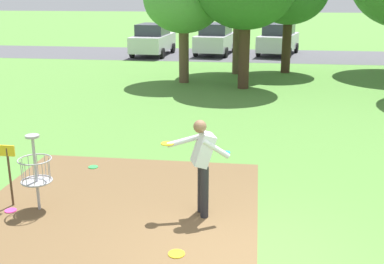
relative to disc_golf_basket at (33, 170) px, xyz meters
name	(u,v)px	position (x,y,z in m)	size (l,w,h in m)	color
ground_plane	(241,261)	(3.69, -1.22, -0.75)	(160.00, 160.00, 0.00)	#518438
dirt_tee_pad	(119,206)	(1.43, 0.33, -0.75)	(4.99, 4.92, 0.01)	brown
disc_golf_basket	(33,170)	(0.00, 0.00, 0.00)	(0.98, 0.58, 1.39)	#9E9EA3
player_throwing	(202,161)	(2.96, 0.19, 0.23)	(1.17, 0.47, 1.71)	#232328
frisbee_by_tee	(32,184)	(-0.57, 1.03, -0.74)	(0.24, 0.24, 0.02)	red
frisbee_mid_grass	(226,152)	(3.16, 3.51, -0.74)	(0.21, 0.21, 0.02)	#1E93DB
frisbee_far_left	(11,211)	(-0.42, -0.14, -0.74)	(0.21, 0.21, 0.02)	#E53D99
frisbee_far_right	(93,167)	(0.32, 2.13, -0.74)	(0.22, 0.22, 0.02)	green
frisbee_scattered_a	(176,254)	(2.74, -1.17, -0.74)	(0.25, 0.25, 0.02)	gold
parking_lot_strip	(255,55)	(3.69, 21.36, -0.75)	(36.00, 6.00, 0.01)	#4C4C51
parked_car_leftmost	(153,40)	(-2.33, 20.70, 0.17)	(2.16, 4.30, 1.84)	silver
parked_car_center_left	(216,39)	(1.32, 21.59, 0.17)	(2.38, 4.40, 1.84)	silver
parked_car_center_right	(278,39)	(5.07, 21.95, 0.17)	(2.70, 4.50, 1.84)	silver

